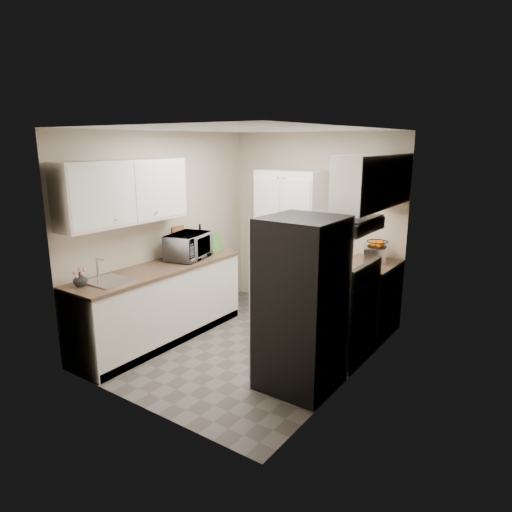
{
  "coord_description": "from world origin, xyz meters",
  "views": [
    {
      "loc": [
        2.96,
        -4.05,
        2.37
      ],
      "look_at": [
        0.01,
        0.15,
        1.08
      ],
      "focal_mm": 32.0,
      "sensor_mm": 36.0,
      "label": 1
    }
  ],
  "objects_px": {
    "toaster_oven": "(374,254)",
    "microwave": "(188,246)",
    "electric_range": "(339,316)",
    "wine_bottle": "(200,239)",
    "pantry_cabinet": "(291,243)",
    "refrigerator": "(301,304)"
  },
  "relations": [
    {
      "from": "toaster_oven",
      "to": "microwave",
      "type": "bearing_deg",
      "value": -171.08
    },
    {
      "from": "electric_range",
      "to": "wine_bottle",
      "type": "relative_size",
      "value": 3.34
    },
    {
      "from": "pantry_cabinet",
      "to": "wine_bottle",
      "type": "xyz_separation_m",
      "value": [
        -0.94,
        -0.84,
        0.09
      ]
    },
    {
      "from": "pantry_cabinet",
      "to": "refrigerator",
      "type": "bearing_deg",
      "value": -56.54
    },
    {
      "from": "electric_range",
      "to": "toaster_oven",
      "type": "relative_size",
      "value": 3.45
    },
    {
      "from": "electric_range",
      "to": "microwave",
      "type": "bearing_deg",
      "value": -170.68
    },
    {
      "from": "pantry_cabinet",
      "to": "microwave",
      "type": "bearing_deg",
      "value": -122.03
    },
    {
      "from": "wine_bottle",
      "to": "refrigerator",
      "type": "bearing_deg",
      "value": -23.05
    },
    {
      "from": "toaster_oven",
      "to": "refrigerator",
      "type": "bearing_deg",
      "value": -114.91
    },
    {
      "from": "electric_range",
      "to": "wine_bottle",
      "type": "distance_m",
      "value": 2.2
    },
    {
      "from": "refrigerator",
      "to": "wine_bottle",
      "type": "height_order",
      "value": "refrigerator"
    },
    {
      "from": "microwave",
      "to": "pantry_cabinet",
      "type": "bearing_deg",
      "value": -45.89
    },
    {
      "from": "electric_range",
      "to": "wine_bottle",
      "type": "xyz_separation_m",
      "value": [
        -2.11,
        0.08,
        0.61
      ]
    },
    {
      "from": "electric_range",
      "to": "wine_bottle",
      "type": "height_order",
      "value": "wine_bottle"
    },
    {
      "from": "pantry_cabinet",
      "to": "refrigerator",
      "type": "xyz_separation_m",
      "value": [
        1.14,
        -1.73,
        -0.15
      ]
    },
    {
      "from": "refrigerator",
      "to": "pantry_cabinet",
      "type": "bearing_deg",
      "value": 123.46
    },
    {
      "from": "refrigerator",
      "to": "toaster_oven",
      "type": "distance_m",
      "value": 1.71
    },
    {
      "from": "electric_range",
      "to": "refrigerator",
      "type": "distance_m",
      "value": 0.88
    },
    {
      "from": "pantry_cabinet",
      "to": "toaster_oven",
      "type": "distance_m",
      "value": 1.21
    },
    {
      "from": "microwave",
      "to": "wine_bottle",
      "type": "height_order",
      "value": "wine_bottle"
    },
    {
      "from": "pantry_cabinet",
      "to": "microwave",
      "type": "xyz_separation_m",
      "value": [
        -0.78,
        -1.25,
        0.08
      ]
    },
    {
      "from": "refrigerator",
      "to": "toaster_oven",
      "type": "xyz_separation_m",
      "value": [
        0.07,
        1.7,
        0.16
      ]
    }
  ]
}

